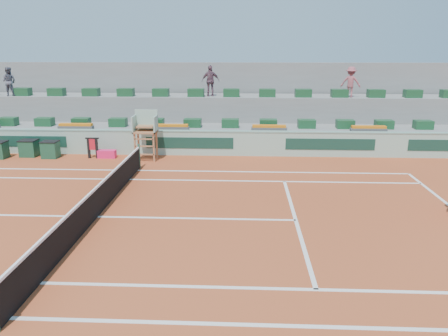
# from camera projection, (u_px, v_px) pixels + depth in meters

# --- Properties ---
(ground) EXTENTS (90.00, 90.00, 0.00)m
(ground) POSITION_uv_depth(u_px,v_px,m) (97.00, 217.00, 14.15)
(ground) COLOR #9F3F1E
(ground) RESTS_ON ground
(seating_tier_lower) EXTENTS (36.00, 4.00, 1.20)m
(seating_tier_lower) POSITION_uv_depth(u_px,v_px,m) (159.00, 134.00, 24.28)
(seating_tier_lower) COLOR gray
(seating_tier_lower) RESTS_ON ground
(seating_tier_upper) EXTENTS (36.00, 2.40, 2.60)m
(seating_tier_upper) POSITION_uv_depth(u_px,v_px,m) (164.00, 117.00, 25.63)
(seating_tier_upper) COLOR gray
(seating_tier_upper) RESTS_ON ground
(stadium_back_wall) EXTENTS (36.00, 0.40, 4.40)m
(stadium_back_wall) POSITION_uv_depth(u_px,v_px,m) (168.00, 99.00, 26.93)
(stadium_back_wall) COLOR gray
(stadium_back_wall) RESTS_ON ground
(player_bag) EXTENTS (0.87, 0.39, 0.39)m
(player_bag) POSITION_uv_depth(u_px,v_px,m) (107.00, 154.00, 21.59)
(player_bag) COLOR #FE2166
(player_bag) RESTS_ON ground
(spectator_left) EXTENTS (0.80, 0.63, 1.61)m
(spectator_left) POSITION_uv_depth(u_px,v_px,m) (9.00, 82.00, 24.71)
(spectator_left) COLOR #525360
(spectator_left) RESTS_ON seating_tier_upper
(spectator_mid) EXTENTS (1.06, 0.57, 1.71)m
(spectator_mid) POSITION_uv_depth(u_px,v_px,m) (211.00, 81.00, 24.54)
(spectator_mid) COLOR #6A4655
(spectator_mid) RESTS_ON seating_tier_upper
(spectator_right) EXTENTS (1.21, 0.92, 1.66)m
(spectator_right) POSITION_uv_depth(u_px,v_px,m) (351.00, 82.00, 24.02)
(spectator_right) COLOR #9D4E56
(spectator_right) RESTS_ON seating_tier_upper
(court_lines) EXTENTS (23.89, 11.09, 0.01)m
(court_lines) POSITION_uv_depth(u_px,v_px,m) (97.00, 217.00, 14.15)
(court_lines) COLOR white
(court_lines) RESTS_ON ground
(tennis_net) EXTENTS (0.10, 11.97, 1.10)m
(tennis_net) POSITION_uv_depth(u_px,v_px,m) (96.00, 202.00, 14.01)
(tennis_net) COLOR black
(tennis_net) RESTS_ON ground
(advertising_hoarding) EXTENTS (36.00, 0.34, 1.26)m
(advertising_hoarding) POSITION_uv_depth(u_px,v_px,m) (151.00, 142.00, 22.15)
(advertising_hoarding) COLOR #95BCA9
(advertising_hoarding) RESTS_ON ground
(umpire_chair) EXTENTS (1.10, 0.90, 2.40)m
(umpire_chair) POSITION_uv_depth(u_px,v_px,m) (146.00, 128.00, 20.95)
(umpire_chair) COLOR #9B613B
(umpire_chair) RESTS_ON ground
(seat_row_lower) EXTENTS (32.90, 0.60, 0.44)m
(seat_row_lower) POSITION_uv_depth(u_px,v_px,m) (155.00, 123.00, 23.19)
(seat_row_lower) COLOR #184826
(seat_row_lower) RESTS_ON seating_tier_lower
(seat_row_upper) EXTENTS (32.90, 0.60, 0.44)m
(seat_row_upper) POSITION_uv_depth(u_px,v_px,m) (161.00, 92.00, 24.65)
(seat_row_upper) COLOR #184826
(seat_row_upper) RESTS_ON seating_tier_upper
(flower_planters) EXTENTS (26.80, 0.36, 0.28)m
(flower_planters) POSITION_uv_depth(u_px,v_px,m) (123.00, 127.00, 22.51)
(flower_planters) COLOR #4E4E4E
(flower_planters) RESTS_ON seating_tier_lower
(drink_cooler_a) EXTENTS (0.79, 0.69, 0.84)m
(drink_cooler_a) POSITION_uv_depth(u_px,v_px,m) (50.00, 149.00, 21.53)
(drink_cooler_a) COLOR #17462E
(drink_cooler_a) RESTS_ON ground
(drink_cooler_b) EXTENTS (0.83, 0.72, 0.84)m
(drink_cooler_b) POSITION_uv_depth(u_px,v_px,m) (29.00, 148.00, 21.82)
(drink_cooler_b) COLOR #17462E
(drink_cooler_b) RESTS_ON ground
(towel_rack) EXTENTS (0.66, 0.11, 1.03)m
(towel_rack) POSITION_uv_depth(u_px,v_px,m) (93.00, 146.00, 21.42)
(towel_rack) COLOR black
(towel_rack) RESTS_ON ground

